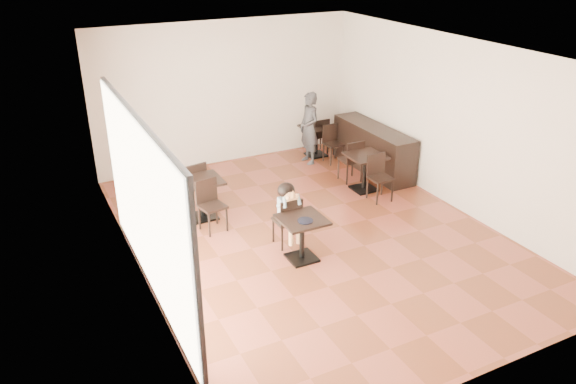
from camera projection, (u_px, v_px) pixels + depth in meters
floor at (312, 233)px, 9.96m from camera, size 6.00×8.00×0.01m
ceiling at (316, 51)px, 8.62m from camera, size 6.00×8.00×0.01m
wall_back at (227, 93)px, 12.53m from camera, size 6.00×0.01×3.20m
wall_front at (495, 264)px, 6.05m from camera, size 6.00×0.01×3.20m
wall_left at (132, 182)px, 8.06m from camera, size 0.01×8.00×3.20m
wall_right at (453, 124)px, 10.52m from camera, size 0.01×8.00×3.20m
storefront_window at (144, 207)px, 7.75m from camera, size 0.04×4.50×2.60m
child_table at (302, 239)px, 9.03m from camera, size 0.70×0.70×0.74m
child_chair at (287, 221)px, 9.44m from camera, size 0.40×0.40×0.89m
child at (287, 215)px, 9.39m from camera, size 0.40×0.56×1.13m
plate at (305, 221)px, 8.79m from camera, size 0.25×0.25×0.02m
pizza_slice at (292, 197)px, 9.07m from camera, size 0.26×0.20×0.06m
adult_patron at (309, 128)px, 12.73m from camera, size 0.41×0.61×1.66m
cafe_table_mid at (365, 172)px, 11.51m from camera, size 0.73×0.73×0.77m
cafe_table_left at (202, 199)px, 10.36m from camera, size 0.85×0.85×0.78m
cafe_table_back at (316, 141)px, 13.32m from camera, size 0.70×0.70×0.72m
chair_mid_a at (350, 160)px, 11.92m from camera, size 0.42×0.42×0.93m
chair_mid_b at (381, 178)px, 11.03m from camera, size 0.42×0.42×0.93m
chair_left_a at (193, 184)px, 10.78m from camera, size 0.49×0.49×0.93m
chair_left_b at (212, 207)px, 9.88m from camera, size 0.49×0.49×0.93m
chair_back_a at (318, 135)px, 13.48m from camera, size 0.40×0.40×0.87m
chair_back_b at (334, 144)px, 12.90m from camera, size 0.40×0.40×0.87m
service_counter at (373, 149)px, 12.46m from camera, size 0.60×2.40×1.00m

